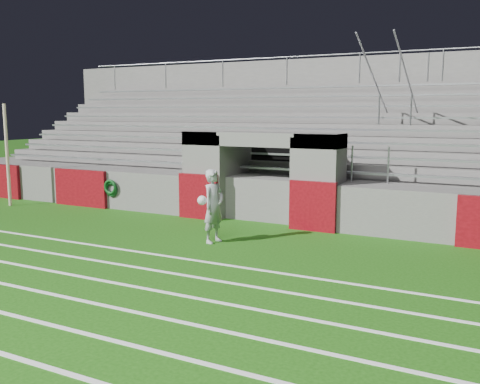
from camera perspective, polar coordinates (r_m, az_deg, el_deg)
The scene contains 6 objects.
ground at distance 12.76m, azimuth -4.56°, elevation -5.89°, with size 90.00×90.00×0.00m, color #184B0C.
field_post at distance 19.74m, azimuth -23.58°, elevation 3.61°, with size 0.11×0.11×3.45m, color beige.
field_markings at distance 9.12m, azimuth -21.88°, elevation -12.42°, with size 28.00×8.09×0.01m.
stadium_structure at distance 19.64m, azimuth 7.84°, elevation 3.54°, with size 26.00×8.48×5.42m.
goalkeeper_with_ball at distance 13.03m, azimuth -2.85°, elevation -1.50°, with size 0.65×0.71×1.80m.
hose_coil at distance 17.98m, azimuth -13.62°, elevation 0.41°, with size 0.50×0.14×0.58m.
Camera 1 is at (6.59, -10.46, 3.17)m, focal length 40.00 mm.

